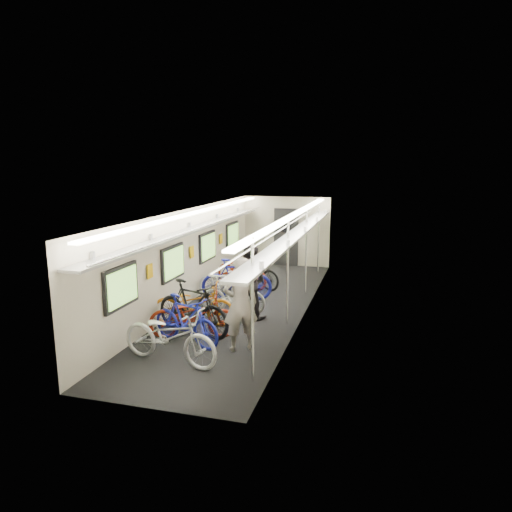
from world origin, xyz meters
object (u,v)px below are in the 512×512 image
Objects in this scene: bicycle_0 at (170,336)px; passenger_near at (240,304)px; passenger_mid at (249,282)px; backpack at (246,275)px; bicycle_1 at (186,320)px.

passenger_near is (1.04, 0.89, 0.40)m from bicycle_0.
passenger_mid is 1.21m from backpack.
bicycle_1 is 1.18m from passenger_near.
bicycle_1 is at bearing -120.39° from backpack.
bicycle_1 is 4.38× the size of backpack.
passenger_near is at bearing -67.86° from bicycle_1.
backpack reaches higher than bicycle_1.
bicycle_0 is at bearing 12.08° from passenger_near.
passenger_mid is 4.46× the size of backpack.
backpack reaches higher than bicycle_0.
passenger_mid reaches higher than bicycle_1.
backpack is (0.24, -1.10, 0.43)m from passenger_mid.
passenger_near is at bearing -38.88° from bicycle_0.
passenger_mid is (0.74, 1.89, 0.35)m from bicycle_1.
passenger_mid is (0.67, 2.74, 0.34)m from bicycle_0.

